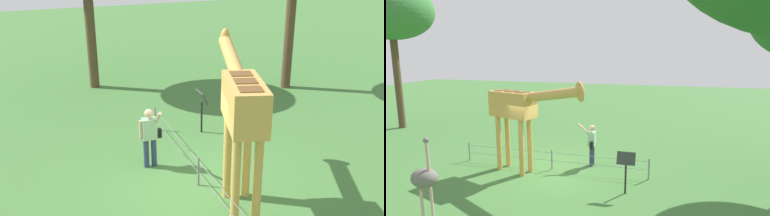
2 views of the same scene
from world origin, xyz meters
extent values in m
plane|color=#427538|center=(0.00, 0.00, 0.00)|extent=(60.00, 60.00, 0.00)
cylinder|color=gold|center=(-0.68, -0.27, 1.01)|extent=(0.18, 0.18, 2.02)
cylinder|color=gold|center=(-0.80, -0.69, 1.01)|extent=(0.18, 0.18, 2.02)
cylinder|color=gold|center=(-1.73, 0.05, 1.01)|extent=(0.18, 0.18, 2.02)
cylinder|color=gold|center=(-1.86, -0.37, 1.01)|extent=(0.18, 0.18, 2.02)
cube|color=gold|center=(-1.27, -0.32, 2.47)|extent=(1.83, 1.16, 0.90)
cube|color=brown|center=(-0.79, -0.47, 2.93)|extent=(0.47, 0.53, 0.02)
cube|color=brown|center=(-1.27, -0.32, 2.93)|extent=(0.47, 0.53, 0.02)
cube|color=brown|center=(-1.74, -0.18, 2.93)|extent=(0.47, 0.53, 0.02)
cylinder|color=gold|center=(0.36, -0.81, 2.93)|extent=(2.26, 0.96, 0.69)
ellipsoid|color=gold|center=(1.42, -1.14, 3.12)|extent=(0.44, 0.36, 0.68)
cylinder|color=brown|center=(1.42, -1.08, 3.30)|extent=(0.05, 0.05, 0.14)
cylinder|color=brown|center=(1.42, -1.20, 3.30)|extent=(0.05, 0.05, 0.14)
cylinder|color=navy|center=(1.33, 0.84, 0.39)|extent=(0.14, 0.14, 0.78)
cylinder|color=navy|center=(1.34, 1.04, 0.39)|extent=(0.14, 0.14, 0.78)
cube|color=#93C699|center=(1.34, 0.94, 1.06)|extent=(0.26, 0.37, 0.55)
sphere|color=#D8AD8C|center=(1.34, 0.94, 1.47)|extent=(0.22, 0.22, 0.22)
cylinder|color=#D8AD8C|center=(1.02, 0.79, 1.46)|extent=(0.47, 0.10, 0.43)
cylinder|color=#D8AD8C|center=(1.35, 1.16, 1.05)|extent=(0.08, 0.08, 0.50)
cube|color=black|center=(1.38, 0.72, 0.88)|extent=(0.13, 0.21, 0.24)
cylinder|color=brown|center=(5.69, -5.84, 2.31)|extent=(0.36, 0.36, 4.62)
cylinder|color=brown|center=(8.44, 1.14, 2.07)|extent=(0.37, 0.37, 4.14)
cylinder|color=black|center=(2.86, -1.11, 0.47)|extent=(0.06, 0.06, 0.95)
cube|color=#333D38|center=(2.86, -1.11, 1.13)|extent=(0.56, 0.21, 0.38)
cylinder|color=slate|center=(0.00, 0.14, 0.38)|extent=(0.05, 0.05, 0.75)
cylinder|color=slate|center=(3.50, 0.14, 0.38)|extent=(0.05, 0.05, 0.75)
cube|color=slate|center=(0.00, 0.14, 0.64)|extent=(7.00, 0.01, 0.01)
cube|color=slate|center=(0.00, 0.14, 0.34)|extent=(7.00, 0.01, 0.01)
camera|label=1|loc=(-8.66, 3.67, 5.57)|focal=42.02mm
camera|label=2|loc=(3.85, -10.08, 4.34)|focal=28.96mm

